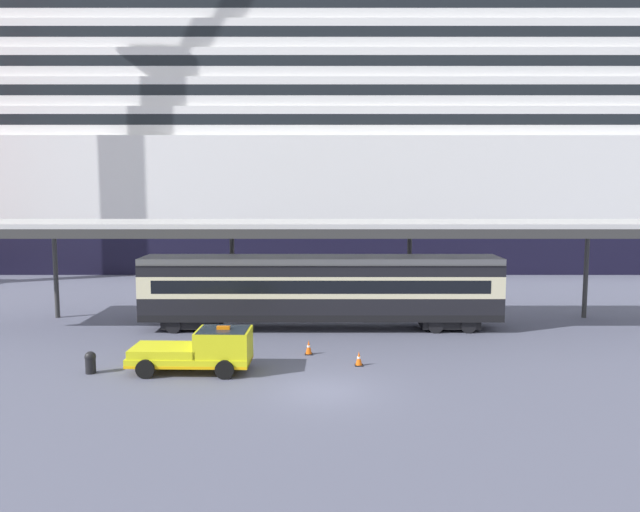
% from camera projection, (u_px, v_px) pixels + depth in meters
% --- Properties ---
extents(ground_plane, '(400.00, 400.00, 0.00)m').
position_uv_depth(ground_plane, '(322.00, 391.00, 23.87)').
color(ground_plane, '#54576C').
extents(cruise_ship, '(142.20, 26.67, 37.09)m').
position_uv_depth(cruise_ship, '(484.00, 142.00, 67.55)').
color(cruise_ship, black).
rests_on(cruise_ship, ground).
extents(platform_canopy, '(43.22, 5.66, 6.05)m').
position_uv_depth(platform_canopy, '(318.00, 226.00, 34.20)').
color(platform_canopy, beige).
rests_on(platform_canopy, ground).
extents(train_carriage, '(20.00, 2.81, 4.11)m').
position_uv_depth(train_carriage, '(318.00, 288.00, 34.20)').
color(train_carriage, black).
rests_on(train_carriage, ground).
extents(service_truck, '(5.25, 2.36, 2.02)m').
position_uv_depth(service_truck, '(199.00, 349.00, 26.24)').
color(service_truck, yellow).
rests_on(service_truck, ground).
extents(traffic_cone_near, '(0.36, 0.36, 0.65)m').
position_uv_depth(traffic_cone_near, '(356.00, 359.00, 27.22)').
color(traffic_cone_near, black).
rests_on(traffic_cone_near, ground).
extents(traffic_cone_mid, '(0.36, 0.36, 0.70)m').
position_uv_depth(traffic_cone_mid, '(306.00, 347.00, 29.04)').
color(traffic_cone_mid, black).
rests_on(traffic_cone_mid, ground).
extents(quay_bollard, '(0.48, 0.48, 0.96)m').
position_uv_depth(quay_bollard, '(87.00, 362.00, 26.03)').
color(quay_bollard, black).
rests_on(quay_bollard, ground).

